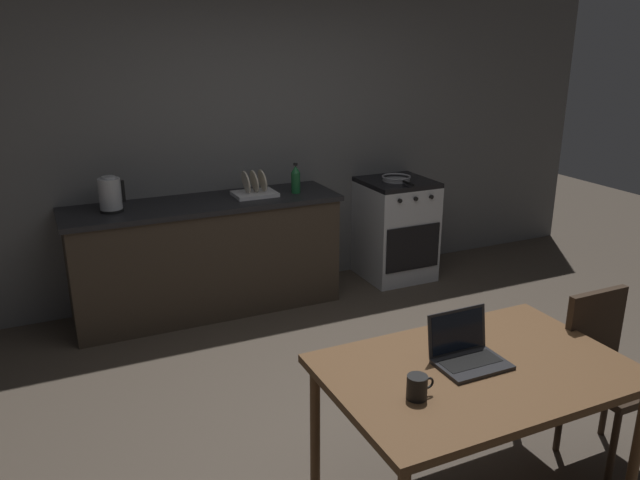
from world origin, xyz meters
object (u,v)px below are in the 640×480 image
at_px(dining_table, 477,379).
at_px(chair, 606,366).
at_px(coffee_mug, 417,387).
at_px(bottle, 296,179).
at_px(dish_rack, 255,190).
at_px(frying_pan, 397,178).
at_px(electric_kettle, 110,195).
at_px(stove_oven, 395,229).
at_px(laptop, 467,354).

relative_size(dining_table, chair, 1.54).
bearing_deg(coffee_mug, bottle, 77.35).
distance_m(coffee_mug, dish_rack, 2.84).
distance_m(dining_table, frying_pan, 2.96).
distance_m(dining_table, bottle, 2.70).
distance_m(dining_table, coffee_mug, 0.42).
bearing_deg(electric_kettle, stove_oven, -0.06).
xyz_separation_m(bottle, coffee_mug, (-0.62, -2.77, -0.26)).
bearing_deg(dining_table, bottle, 85.14).
relative_size(electric_kettle, dish_rack, 0.78).
bearing_deg(stove_oven, bottle, -177.30).
bearing_deg(dish_rack, coffee_mug, -95.68).
bearing_deg(chair, bottle, 96.30).
distance_m(stove_oven, chair, 2.74).
height_order(electric_kettle, dish_rack, electric_kettle).
distance_m(frying_pan, dish_rack, 1.33).
relative_size(electric_kettle, bottle, 1.07).
relative_size(laptop, bottle, 1.29).
distance_m(stove_oven, bottle, 1.16).
height_order(chair, frying_pan, frying_pan).
relative_size(dining_table, electric_kettle, 5.26).
relative_size(coffee_mug, dish_rack, 0.37).
height_order(dining_table, bottle, bottle).
distance_m(laptop, electric_kettle, 2.93).
distance_m(chair, coffee_mug, 1.27).
relative_size(laptop, dish_rack, 0.94).
xyz_separation_m(dining_table, bottle, (0.23, 2.67, 0.37)).
distance_m(stove_oven, laptop, 2.96).
distance_m(stove_oven, dish_rack, 1.44).
xyz_separation_m(dining_table, frying_pan, (1.21, 2.69, 0.28)).
xyz_separation_m(stove_oven, dining_table, (-1.23, -2.71, 0.20)).
bearing_deg(laptop, bottle, 78.37).
height_order(laptop, bottle, bottle).
bearing_deg(dining_table, chair, 0.16).
xyz_separation_m(electric_kettle, coffee_mug, (0.84, -2.82, -0.27)).
bearing_deg(frying_pan, stove_oven, 49.64).
bearing_deg(stove_oven, chair, -98.07).
height_order(dining_table, electric_kettle, electric_kettle).
distance_m(stove_oven, electric_kettle, 2.53).
relative_size(frying_pan, coffee_mug, 3.42).
xyz_separation_m(dining_table, electric_kettle, (-1.23, 2.72, 0.38)).
bearing_deg(laptop, electric_kettle, 108.24).
bearing_deg(frying_pan, laptop, -115.15).
relative_size(laptop, frying_pan, 0.74).
xyz_separation_m(laptop, dish_rack, (-0.09, 2.66, 0.19)).
xyz_separation_m(electric_kettle, bottle, (1.46, -0.05, -0.01)).
xyz_separation_m(frying_pan, coffee_mug, (-1.61, -2.79, -0.16)).
relative_size(chair, bottle, 3.66).
bearing_deg(dining_table, dish_rack, 92.41).
distance_m(laptop, dish_rack, 2.67).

